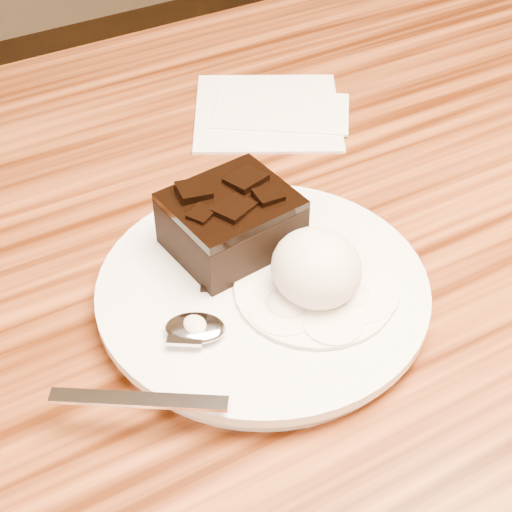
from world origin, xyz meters
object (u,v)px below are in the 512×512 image
ice_cream_scoop (316,268)px  napkin (267,111)px  plate (263,294)px  brownie (231,225)px  spoon (195,330)px  dining_table (290,481)px

ice_cream_scoop → napkin: 0.28m
plate → brownie: size_ratio=2.76×
ice_cream_scoop → napkin: bearing=66.7°
spoon → ice_cream_scoop: bearing=-59.5°
brownie → ice_cream_scoop: 0.08m
brownie → ice_cream_scoop: ice_cream_scoop is taller
ice_cream_scoop → spoon: 0.10m
dining_table → ice_cream_scoop: size_ratio=17.69×
ice_cream_scoop → napkin: ice_cream_scoop is taller
ice_cream_scoop → brownie: bearing=111.2°
napkin → dining_table: bearing=-111.1°
spoon → brownie: bearing=-10.3°
plate → napkin: size_ratio=1.71×
brownie → plate: bearing=-90.7°
ice_cream_scoop → napkin: (0.11, 0.25, -0.04)m
napkin → brownie: bearing=-127.5°
dining_table → spoon: size_ratio=7.14×
dining_table → plate: bearing=-141.6°
dining_table → brownie: brownie is taller
dining_table → plate: size_ratio=4.90×
plate → spoon: size_ratio=1.46×
brownie → napkin: (0.14, 0.18, -0.04)m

